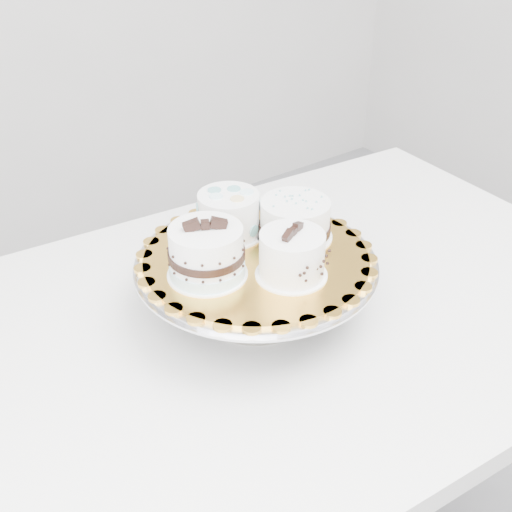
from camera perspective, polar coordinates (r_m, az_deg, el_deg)
table at (r=1.14m, az=2.86°, el=-7.25°), size 1.28×0.91×0.75m
cake_stand at (r=1.03m, az=0.01°, el=-1.75°), size 0.39×0.39×0.10m
cake_board at (r=1.01m, az=0.01°, el=-0.09°), size 0.41×0.41×0.01m
cake_swirl at (r=0.94m, az=3.21°, el=-0.02°), size 0.13×0.13×0.09m
cake_banded at (r=0.95m, az=-4.42°, el=0.16°), size 0.15×0.15×0.10m
cake_dots at (r=1.05m, az=-2.44°, el=3.74°), size 0.12×0.12×0.08m
cake_ribbon at (r=1.04m, az=3.53°, el=3.18°), size 0.14×0.14×0.07m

